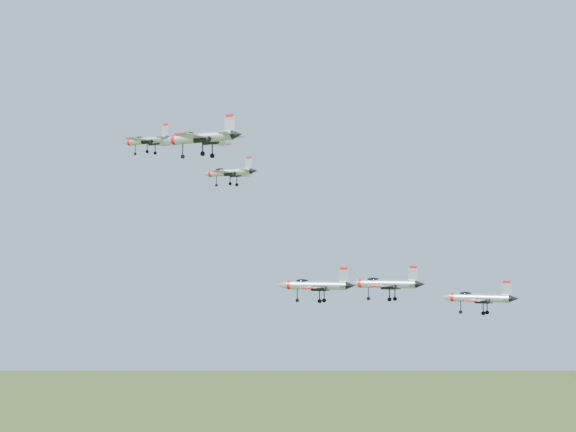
# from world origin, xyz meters

# --- Properties ---
(jet_lead) EXTENTS (11.99, 10.16, 3.25)m
(jet_lead) POSITION_xyz_m (-24.02, 12.60, 156.39)
(jet_lead) COLOR #AAAFB7
(jet_left_high) EXTENTS (10.57, 8.93, 2.85)m
(jet_left_high) POSITION_xyz_m (-4.40, 2.16, 148.86)
(jet_left_high) COLOR #AAAFB7
(jet_right_high) EXTENTS (13.55, 11.39, 3.64)m
(jet_right_high) POSITION_xyz_m (-2.81, -13.59, 152.01)
(jet_right_high) COLOR #AAAFB7
(jet_left_low) EXTENTS (13.26, 11.18, 3.57)m
(jet_left_low) POSITION_xyz_m (19.28, 10.93, 131.03)
(jet_left_low) COLOR #AAAFB7
(jet_right_low) EXTENTS (11.30, 9.34, 3.02)m
(jet_right_low) POSITION_xyz_m (13.56, -12.68, 131.36)
(jet_right_low) COLOR #AAAFB7
(jet_trail) EXTENTS (11.14, 9.40, 3.00)m
(jet_trail) POSITION_xyz_m (34.49, -2.50, 129.50)
(jet_trail) COLOR #AAAFB7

